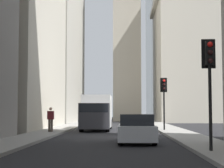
# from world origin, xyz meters

# --- Properties ---
(ground_plane) EXTENTS (135.00, 135.00, 0.00)m
(ground_plane) POSITION_xyz_m (0.00, 0.00, 0.00)
(ground_plane) COLOR black
(sidewalk_right) EXTENTS (90.00, 2.20, 0.14)m
(sidewalk_right) POSITION_xyz_m (0.00, 4.50, 0.07)
(sidewalk_right) COLOR gray
(sidewalk_right) RESTS_ON ground_plane
(sidewalk_left) EXTENTS (90.00, 2.20, 0.14)m
(sidewalk_left) POSITION_xyz_m (0.00, -4.50, 0.07)
(sidewalk_left) COLOR gray
(sidewalk_left) RESTS_ON ground_plane
(building_left_far) EXTENTS (12.93, 10.50, 20.46)m
(building_left_far) POSITION_xyz_m (31.39, -10.59, 10.24)
(building_left_far) COLOR beige
(building_left_far) RESTS_ON ground_plane
(building_right_far) EXTENTS (19.13, 10.50, 24.29)m
(building_right_far) POSITION_xyz_m (28.27, 10.59, 12.16)
(building_right_far) COLOR #B7B2A5
(building_right_far) RESTS_ON ground_plane
(delivery_truck) EXTENTS (6.46, 2.25, 2.84)m
(delivery_truck) POSITION_xyz_m (7.32, 1.40, 1.46)
(delivery_truck) COLOR silver
(delivery_truck) RESTS_ON ground_plane
(sedan_silver) EXTENTS (4.30, 1.78, 1.42)m
(sedan_silver) POSITION_xyz_m (-4.50, -1.40, 0.66)
(sedan_silver) COLOR #B7BABF
(sedan_silver) RESTS_ON ground_plane
(traffic_light_foreground) EXTENTS (0.43, 0.52, 4.12)m
(traffic_light_foreground) POSITION_xyz_m (-9.37, -3.94, 3.17)
(traffic_light_foreground) COLOR black
(traffic_light_foreground) RESTS_ON sidewalk_left
(traffic_light_midblock) EXTENTS (0.43, 0.52, 3.97)m
(traffic_light_midblock) POSITION_xyz_m (5.61, -3.86, 3.06)
(traffic_light_midblock) COLOR black
(traffic_light_midblock) RESTS_ON sidewalk_left
(pedestrian) EXTENTS (0.26, 0.44, 1.69)m
(pedestrian) POSITION_xyz_m (2.77, 4.27, 1.06)
(pedestrian) COLOR #473D33
(pedestrian) RESTS_ON sidewalk_right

